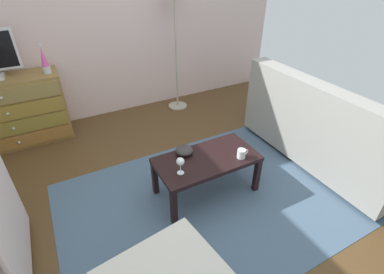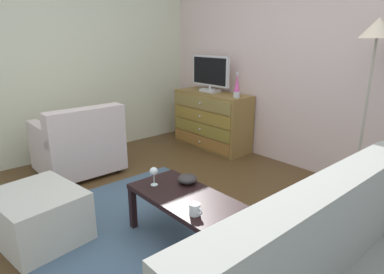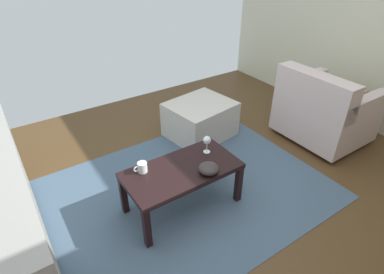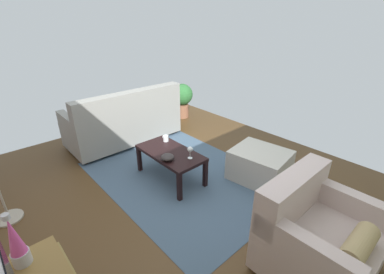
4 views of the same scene
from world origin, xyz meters
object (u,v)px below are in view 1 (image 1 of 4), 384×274
(lava_lamp, at_px, (44,60))
(dresser, at_px, (11,112))
(coffee_table, at_px, (207,163))
(couch_large, at_px, (325,130))
(wine_glass, at_px, (180,162))
(mug, at_px, (242,154))
(bowl_decorative, at_px, (184,150))

(lava_lamp, bearing_deg, dresser, 175.03)
(coffee_table, bearing_deg, dresser, 130.59)
(lava_lamp, xyz_separation_m, couch_large, (2.50, -1.93, -0.60))
(wine_glass, bearing_deg, dresser, 123.61)
(couch_large, bearing_deg, dresser, 146.63)
(dresser, bearing_deg, coffee_table, -49.41)
(wine_glass, distance_m, mug, 0.59)
(dresser, bearing_deg, couch_large, -33.37)
(lava_lamp, distance_m, wine_glass, 2.08)
(bowl_decorative, xyz_separation_m, couch_large, (1.57, -0.29, -0.08))
(couch_large, bearing_deg, coffee_table, 174.72)
(bowl_decorative, distance_m, couch_large, 1.60)
(couch_large, bearing_deg, bowl_decorative, 169.60)
(dresser, distance_m, lava_lamp, 0.75)
(dresser, relative_size, mug, 10.55)
(coffee_table, height_order, couch_large, couch_large)
(couch_large, bearing_deg, mug, -179.50)
(lava_lamp, distance_m, bowl_decorative, 1.96)
(dresser, relative_size, bowl_decorative, 7.33)
(dresser, distance_m, mug, 2.72)
(dresser, xyz_separation_m, wine_glass, (1.28, -1.92, 0.11))
(coffee_table, height_order, mug, mug)
(mug, relative_size, bowl_decorative, 0.70)
(lava_lamp, xyz_separation_m, mug, (1.36, -1.94, -0.51))
(mug, bearing_deg, couch_large, 0.50)
(lava_lamp, bearing_deg, wine_glass, -67.55)
(dresser, distance_m, couch_large, 3.59)
(wine_glass, bearing_deg, lava_lamp, 112.45)
(dresser, relative_size, coffee_table, 1.28)
(dresser, height_order, couch_large, couch_large)
(coffee_table, distance_m, bowl_decorative, 0.24)
(dresser, distance_m, wine_glass, 2.31)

